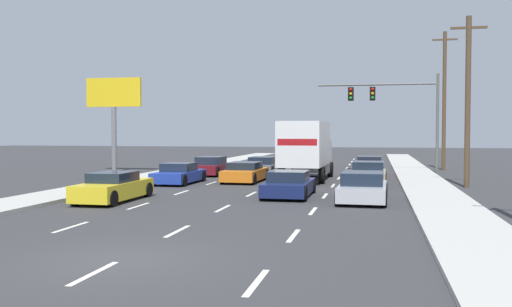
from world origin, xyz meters
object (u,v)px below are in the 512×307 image
(car_blue, at_px, (179,174))
(car_yellow, at_px, (114,188))
(car_maroon, at_px, (211,166))
(car_red, at_px, (369,167))
(traffic_signal_mast, at_px, (387,101))
(utility_pole_far, at_px, (444,99))
(roadside_billboard, at_px, (114,105))
(utility_pole_mid, at_px, (468,100))
(car_gray, at_px, (264,166))
(box_truck, at_px, (306,147))
(car_silver, at_px, (363,188))
(car_tan, at_px, (368,174))
(car_navy, at_px, (289,185))
(car_orange, at_px, (245,173))

(car_blue, height_order, car_yellow, car_yellow)
(car_maroon, relative_size, car_red, 1.01)
(traffic_signal_mast, relative_size, utility_pole_far, 0.82)
(car_yellow, bearing_deg, roadside_billboard, 115.85)
(car_maroon, height_order, utility_pole_mid, utility_pole_mid)
(car_gray, distance_m, box_truck, 5.92)
(box_truck, relative_size, car_silver, 1.71)
(box_truck, distance_m, utility_pole_far, 14.72)
(car_maroon, relative_size, car_yellow, 0.94)
(car_yellow, relative_size, box_truck, 0.61)
(car_maroon, bearing_deg, car_yellow, -89.83)
(car_maroon, height_order, car_blue, car_maroon)
(car_maroon, bearing_deg, traffic_signal_mast, 23.97)
(car_maroon, relative_size, roadside_billboard, 0.63)
(car_maroon, distance_m, utility_pole_mid, 16.78)
(car_yellow, xyz_separation_m, car_tan, (10.31, 9.38, 0.02))
(car_navy, bearing_deg, car_red, 74.95)
(car_yellow, xyz_separation_m, utility_pole_mid, (15.32, 9.10, 3.99))
(car_gray, bearing_deg, utility_pole_mid, -30.40)
(car_red, bearing_deg, car_orange, -140.03)
(car_yellow, bearing_deg, box_truck, 60.26)
(utility_pole_far, bearing_deg, car_orange, -133.80)
(box_truck, height_order, traffic_signal_mast, traffic_signal_mast)
(car_red, bearing_deg, car_yellow, -123.18)
(car_navy, distance_m, car_red, 13.05)
(car_orange, height_order, box_truck, box_truck)
(roadside_billboard, bearing_deg, car_blue, -45.66)
(car_yellow, relative_size, traffic_signal_mast, 0.54)
(utility_pole_mid, relative_size, roadside_billboard, 1.30)
(car_silver, bearing_deg, car_gray, 116.14)
(box_truck, relative_size, car_red, 1.79)
(car_navy, distance_m, car_silver, 3.47)
(car_gray, bearing_deg, traffic_signal_mast, 22.54)
(roadside_billboard, bearing_deg, traffic_signal_mast, 10.48)
(car_gray, relative_size, car_navy, 1.00)
(car_maroon, distance_m, car_orange, 5.73)
(car_maroon, xyz_separation_m, box_truck, (6.71, -2.87, 1.42))
(box_truck, bearing_deg, car_navy, -88.36)
(car_gray, distance_m, utility_pole_mid, 14.64)
(car_gray, xyz_separation_m, box_truck, (3.49, -4.55, 1.44))
(car_navy, bearing_deg, utility_pole_far, 65.91)
(car_orange, relative_size, car_red, 1.03)
(traffic_signal_mast, bearing_deg, car_gray, -157.46)
(car_silver, height_order, traffic_signal_mast, traffic_signal_mast)
(car_gray, relative_size, utility_pole_far, 0.42)
(car_silver, bearing_deg, car_blue, 148.77)
(car_maroon, distance_m, car_silver, 16.21)
(car_gray, bearing_deg, utility_pole_far, 27.73)
(car_navy, bearing_deg, box_truck, 91.64)
(box_truck, bearing_deg, car_tan, -32.19)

